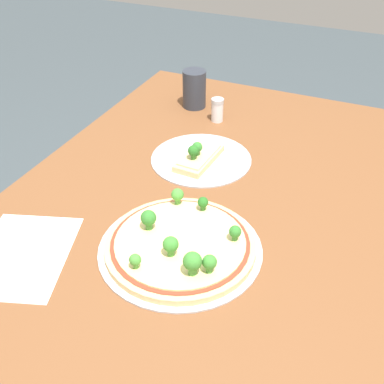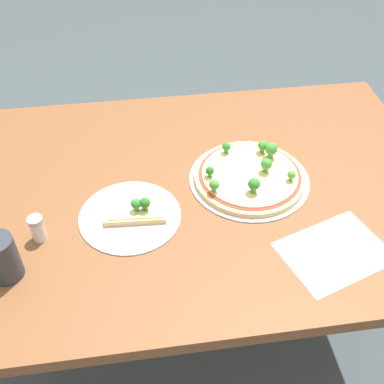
% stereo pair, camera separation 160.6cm
% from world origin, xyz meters
% --- Properties ---
extents(dining_table, '(1.37, 0.93, 0.76)m').
position_xyz_m(dining_table, '(0.00, 0.00, 0.67)').
color(dining_table, brown).
rests_on(dining_table, ground_plane).
extents(pizza_tray_whole, '(0.33, 0.33, 0.07)m').
position_xyz_m(pizza_tray_whole, '(0.15, 0.01, 0.77)').
color(pizza_tray_whole, '#B7B7BC').
rests_on(pizza_tray_whole, dining_table).
extents(pizza_tray_slice, '(0.26, 0.26, 0.06)m').
position_xyz_m(pizza_tray_slice, '(-0.17, -0.09, 0.77)').
color(pizza_tray_slice, '#B7B7BC').
rests_on(pizza_tray_slice, dining_table).
extents(drinking_cup, '(0.07, 0.07, 0.12)m').
position_xyz_m(drinking_cup, '(-0.46, -0.23, 0.82)').
color(drinking_cup, '#2D333D').
rests_on(drinking_cup, dining_table).
extents(condiment_shaker, '(0.04, 0.04, 0.07)m').
position_xyz_m(condiment_shaker, '(-0.40, -0.13, 0.80)').
color(condiment_shaker, silver).
rests_on(condiment_shaker, dining_table).
extents(paper_menu, '(0.29, 0.25, 0.00)m').
position_xyz_m(paper_menu, '(0.29, -0.28, 0.76)').
color(paper_menu, white).
rests_on(paper_menu, dining_table).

